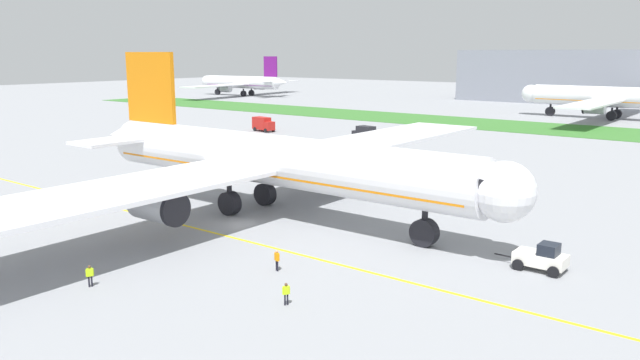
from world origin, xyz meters
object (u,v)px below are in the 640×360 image
pushback_tug (542,258)px  airliner_foreground (267,160)px  parked_airliner_far_centre (607,97)px  ground_crew_wingwalker_port (277,258)px  service_truck_baggage_loader (263,124)px  ground_crew_marshaller_front (286,292)px  parked_airliner_far_left (243,83)px  service_truck_catering_van (364,134)px  service_truck_fuel_bowser (286,145)px  ground_crew_wingwalker_starboard (90,274)px

pushback_tug → airliner_foreground: bearing=-179.7°
parked_airliner_far_centre → ground_crew_wingwalker_port: bearing=-85.9°
pushback_tug → service_truck_baggage_loader: size_ratio=0.98×
airliner_foreground → ground_crew_marshaller_front: (17.86, -17.51, -4.81)m
airliner_foreground → parked_airliner_far_left: size_ratio=1.35×
ground_crew_wingwalker_port → service_truck_catering_van: 73.31m
pushback_tug → service_truck_fuel_bowser: 62.42m
service_truck_baggage_loader → pushback_tug: bearing=-33.5°
pushback_tug → service_truck_fuel_bowser: (-53.96, 31.37, 0.52)m
pushback_tug → service_truck_catering_van: size_ratio=1.23×
airliner_foreground → parked_airliner_far_centre: bearing=88.7°
service_truck_fuel_bowser → service_truck_catering_van: 20.16m
ground_crew_marshaller_front → service_truck_fuel_bowser: size_ratio=0.34×
service_truck_fuel_bowser → service_truck_catering_van: size_ratio=1.02×
service_truck_fuel_bowser → service_truck_catering_van: (2.43, 20.01, 0.12)m
airliner_foreground → parked_airliner_far_centre: (2.80, 126.52, -0.11)m
ground_crew_wingwalker_port → service_truck_fuel_bowser: size_ratio=0.36×
pushback_tug → service_truck_baggage_loader: 94.51m
ground_crew_marshaller_front → pushback_tug: bearing=57.3°
airliner_foreground → ground_crew_marshaller_front: size_ratio=56.45×
service_truck_baggage_loader → service_truck_catering_van: 27.25m
ground_crew_wingwalker_port → service_truck_catering_van: (-35.12, 64.35, 0.63)m
ground_crew_wingwalker_starboard → parked_airliner_far_centre: (-1.46, 150.31, 4.66)m
ground_crew_wingwalker_port → parked_airliner_far_centre: (-9.99, 139.31, 4.62)m
ground_crew_marshaller_front → service_truck_fuel_bowser: bearing=131.0°
pushback_tug → ground_crew_wingwalker_starboard: 34.58m
service_truck_baggage_loader → service_truck_catering_van: size_ratio=1.26×
pushback_tug → parked_airliner_far_centre: parked_airliner_far_centre is taller
service_truck_baggage_loader → service_truck_fuel_bowser: (24.81, -20.86, -0.09)m
ground_crew_wingwalker_port → parked_airliner_far_centre: bearing=94.1°
ground_crew_wingwalker_starboard → service_truck_baggage_loader: bearing=125.2°
service_truck_catering_van → parked_airliner_far_centre: size_ratio=0.07×
airliner_foreground → service_truck_baggage_loader: bearing=133.4°
ground_crew_marshaller_front → service_truck_baggage_loader: 97.14m
airliner_foreground → pushback_tug: 29.57m
airliner_foreground → service_truck_fuel_bowser: (-24.77, 31.54, -4.22)m
ground_crew_wingwalker_port → parked_airliner_far_left: (-148.49, 145.70, 4.27)m
service_truck_fuel_bowser → service_truck_catering_van: service_truck_catering_van is taller
pushback_tug → ground_crew_wingwalker_port: pushback_tug is taller
ground_crew_marshaller_front → service_truck_baggage_loader: size_ratio=0.27×
ground_crew_wingwalker_starboard → parked_airliner_far_centre: bearing=90.6°
service_truck_catering_van → service_truck_baggage_loader: bearing=178.2°
airliner_foreground → service_truck_baggage_loader: (-49.57, 52.40, -4.13)m
ground_crew_wingwalker_starboard → service_truck_baggage_loader: (-53.83, 76.19, 0.64)m
airliner_foreground → service_truck_catering_van: 56.34m
ground_crew_wingwalker_port → pushback_tug: bearing=38.3°
service_truck_baggage_loader → ground_crew_wingwalker_starboard: bearing=-54.8°
service_truck_catering_van → parked_airliner_far_left: bearing=144.3°
pushback_tug → ground_crew_wingwalker_starboard: bearing=-136.1°
pushback_tug → ground_crew_wingwalker_port: 20.90m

